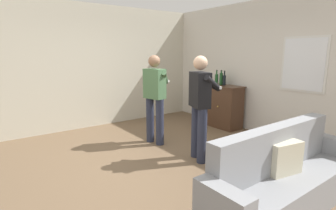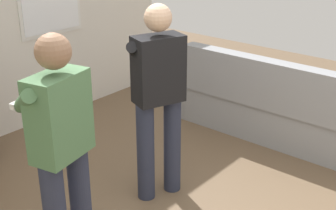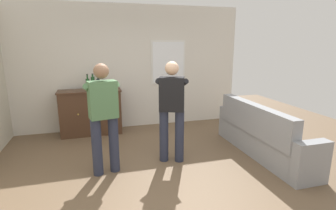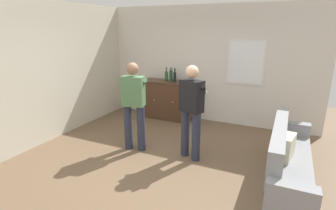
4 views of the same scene
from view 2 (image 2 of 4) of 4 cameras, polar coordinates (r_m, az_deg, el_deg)
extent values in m
cube|color=gray|center=(5.28, 12.31, -1.57)|extent=(0.55, 1.99, 0.42)
cube|color=gray|center=(4.93, 11.62, 2.60)|extent=(0.18, 1.99, 0.51)
cube|color=gray|center=(5.76, 2.97, 2.21)|extent=(0.55, 0.18, 0.64)
cube|color=beige|center=(5.07, 12.27, 2.18)|extent=(0.21, 0.42, 0.36)
cylinder|color=#282D42|center=(3.40, -10.59, -11.61)|extent=(0.15, 0.15, 0.88)
cube|color=#4C754C|center=(2.97, -13.10, -1.33)|extent=(0.44, 0.30, 0.55)
sphere|color=#8C664C|center=(2.83, -13.84, 6.38)|extent=(0.22, 0.22, 0.22)
cylinder|color=#4C754C|center=(2.95, -17.09, 0.43)|extent=(0.26, 0.44, 0.29)
cylinder|color=#4C754C|center=(3.10, -14.18, 1.86)|extent=(0.38, 0.36, 0.29)
cube|color=white|center=(3.16, -17.58, 0.21)|extent=(0.16, 0.07, 0.04)
cylinder|color=#282D42|center=(3.98, -2.75, -5.76)|extent=(0.15, 0.15, 0.88)
cylinder|color=#282D42|center=(4.08, 0.52, -4.91)|extent=(0.15, 0.15, 0.88)
cube|color=black|center=(3.75, -1.17, 4.37)|extent=(0.45, 0.35, 0.55)
sphere|color=#D8AD8C|center=(3.64, -1.22, 10.59)|extent=(0.22, 0.22, 0.22)
cylinder|color=black|center=(3.80, -3.88, 6.33)|extent=(0.41, 0.32, 0.29)
cylinder|color=black|center=(3.90, -0.82, 6.81)|extent=(0.20, 0.44, 0.29)
cube|color=white|center=(4.01, -3.36, 5.96)|extent=(0.15, 0.09, 0.04)
camera|label=1|loc=(5.70, 45.10, 10.14)|focal=28.00mm
camera|label=3|loc=(2.24, 83.83, -7.81)|focal=28.00mm
camera|label=4|loc=(4.50, 64.12, 9.48)|focal=28.00mm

